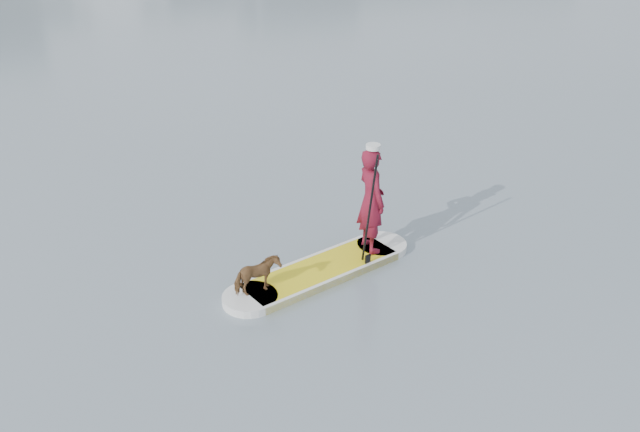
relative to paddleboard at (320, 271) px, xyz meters
name	(u,v)px	position (x,y,z in m)	size (l,w,h in m)	color
ground	(470,386)	(0.72, -3.02, -0.06)	(140.00, 140.00, 0.00)	slate
paddleboard	(320,271)	(0.00, 0.00, 0.00)	(3.21, 1.45, 0.12)	yellow
paddler	(371,200)	(0.95, 0.26, 0.90)	(0.62, 0.40, 1.69)	maroon
white_cap	(373,147)	(0.95, 0.26, 1.78)	(0.22, 0.22, 0.07)	silver
dog	(257,276)	(-1.07, -0.29, 0.34)	(0.30, 0.66, 0.56)	brown
paddle	(369,224)	(0.73, -0.14, 0.74)	(0.11, 0.30, 2.00)	black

